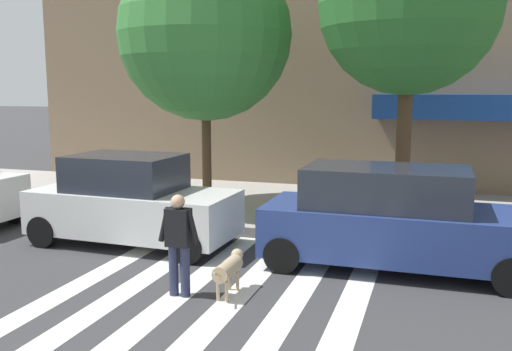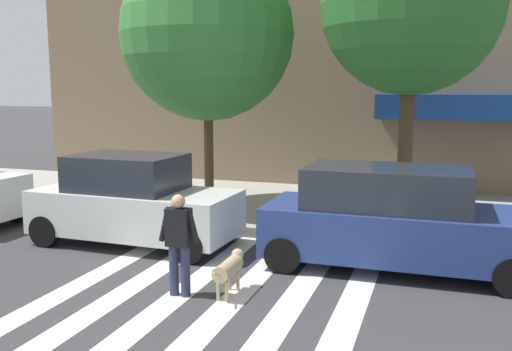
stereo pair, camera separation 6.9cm
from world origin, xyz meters
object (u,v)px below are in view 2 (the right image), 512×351
at_px(parked_car_third_in_line, 394,219).
at_px(pedestrian_dog_walker, 179,239).
at_px(street_tree_nearest, 207,34).
at_px(parked_car_behind_first, 133,202).
at_px(dog_on_leash, 229,268).
at_px(street_tree_middle, 411,5).

xyz_separation_m(parked_car_third_in_line, pedestrian_dog_walker, (-3.09, -2.46, 0.00)).
bearing_deg(street_tree_nearest, parked_car_behind_first, -95.72).
xyz_separation_m(street_tree_nearest, dog_on_leash, (2.66, -5.47, -4.18)).
distance_m(street_tree_nearest, dog_on_leash, 7.38).
bearing_deg(parked_car_behind_first, street_tree_middle, 29.30).
bearing_deg(pedestrian_dog_walker, street_tree_middle, 60.61).
height_order(parked_car_behind_first, street_tree_middle, street_tree_middle).
xyz_separation_m(parked_car_third_in_line, street_tree_middle, (-0.02, 2.99, 4.16)).
relative_size(parked_car_third_in_line, street_tree_nearest, 0.71).
relative_size(pedestrian_dog_walker, dog_on_leash, 1.46).
bearing_deg(pedestrian_dog_walker, dog_on_leash, 21.59).
height_order(street_tree_nearest, street_tree_middle, street_tree_middle).
bearing_deg(dog_on_leash, parked_car_behind_first, 144.03).
relative_size(street_tree_middle, pedestrian_dog_walker, 4.24).
xyz_separation_m(street_tree_nearest, pedestrian_dog_walker, (1.93, -5.76, -3.70)).
height_order(parked_car_third_in_line, dog_on_leash, parked_car_third_in_line).
distance_m(parked_car_third_in_line, street_tree_middle, 5.13).
relative_size(parked_car_behind_first, pedestrian_dog_walker, 2.65).
xyz_separation_m(parked_car_behind_first, parked_car_third_in_line, (5.35, -0.00, 0.02)).
distance_m(street_tree_nearest, pedestrian_dog_walker, 7.11).
relative_size(parked_car_third_in_line, street_tree_middle, 0.68).
distance_m(parked_car_behind_first, dog_on_leash, 3.72).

